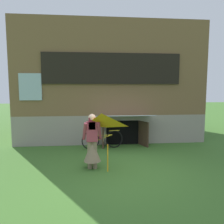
{
  "coord_description": "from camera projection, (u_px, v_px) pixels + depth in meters",
  "views": [
    {
      "loc": [
        -0.89,
        -6.12,
        2.44
      ],
      "look_at": [
        -0.17,
        1.3,
        1.62
      ],
      "focal_mm": 34.4,
      "sensor_mm": 36.0,
      "label": 1
    }
  ],
  "objects": [
    {
      "name": "ground_plane",
      "position": [
        122.0,
        170.0,
        6.41
      ],
      "size": [
        60.0,
        60.0,
        0.0
      ],
      "primitive_type": "plane",
      "color": "#3D6B28"
    },
    {
      "name": "log_house",
      "position": [
        108.0,
        84.0,
        11.33
      ],
      "size": [
        8.43,
        5.67,
        5.37
      ],
      "color": "gray",
      "rests_on": "ground_plane"
    },
    {
      "name": "person",
      "position": [
        92.0,
        146.0,
        6.5
      ],
      "size": [
        0.61,
        0.53,
        1.68
      ],
      "rotation": [
        0.0,
        0.0,
        0.31
      ],
      "color": "#7F6B51",
      "rests_on": "ground_plane"
    },
    {
      "name": "kite",
      "position": [
        102.0,
        129.0,
        5.87
      ],
      "size": [
        1.13,
        1.2,
        1.6
      ],
      "color": "orange",
      "rests_on": "ground_plane"
    },
    {
      "name": "bicycle_yellow",
      "position": [
        102.0,
        139.0,
        8.7
      ],
      "size": [
        1.69,
        0.32,
        0.78
      ],
      "rotation": [
        0.0,
        0.0,
        0.16
      ],
      "color": "black",
      "rests_on": "ground_plane"
    }
  ]
}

